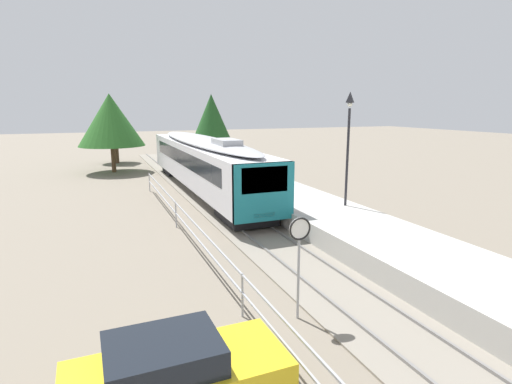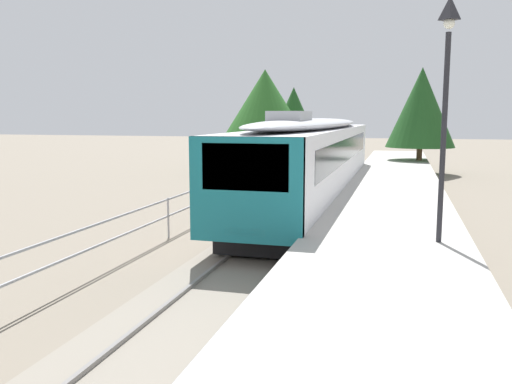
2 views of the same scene
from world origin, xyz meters
TOP-DOWN VIEW (x-y plane):
  - ground_plane at (-3.00, 22.00)m, footprint 160.00×160.00m
  - track_rails at (0.00, 22.00)m, footprint 3.20×60.00m
  - commuter_train at (0.00, 28.41)m, footprint 2.82×20.73m
  - station_platform at (3.25, 22.00)m, footprint 3.90×60.00m
  - platform_lamp_mid_platform at (4.43, 18.60)m, footprint 0.34×0.34m
  - tree_behind_carpark at (-4.36, 45.75)m, footprint 3.73×3.73m
  - tree_behind_station_far at (-5.02, 39.72)m, footprint 5.55×5.55m
  - tree_distant_left at (4.64, 42.42)m, footprint 4.38×4.38m

SIDE VIEW (x-z plane):
  - ground_plane at x=-3.00m, z-range 0.00..0.00m
  - track_rails at x=0.00m, z-range -0.04..0.10m
  - station_platform at x=3.25m, z-range 0.00..0.90m
  - commuter_train at x=0.00m, z-range 0.28..4.02m
  - tree_behind_carpark at x=-4.36m, z-range 0.87..6.76m
  - tree_distant_left at x=4.64m, z-range 0.87..7.71m
  - tree_behind_station_far at x=-5.02m, z-range 1.14..7.83m
  - platform_lamp_mid_platform at x=4.43m, z-range 1.95..7.30m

